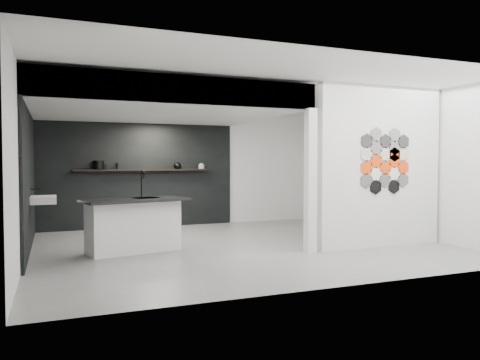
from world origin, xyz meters
name	(u,v)px	position (x,y,z in m)	size (l,w,h in m)	color
floor	(241,246)	(0.00, 0.00, -0.01)	(7.00, 6.00, 0.01)	slate
partition_panel	(381,167)	(2.23, -1.00, 1.40)	(2.45, 0.15, 2.80)	silver
bay_clad_back	(138,175)	(-1.30, 2.97, 1.18)	(4.40, 0.04, 2.35)	black
bay_clad_left	(29,180)	(-3.47, 1.00, 1.18)	(0.04, 4.00, 2.35)	black
bulkhead	(156,104)	(-1.30, 1.00, 2.55)	(4.40, 4.00, 0.40)	silver
corner_column	(310,181)	(0.82, -1.00, 1.18)	(0.16, 0.16, 2.35)	silver
fascia_beam	(182,89)	(-1.30, -0.92, 2.55)	(4.40, 0.16, 0.40)	silver
wall_basin	(44,200)	(-3.24, 0.80, 0.85)	(0.40, 0.60, 0.12)	silver
display_shelf	(144,170)	(-1.20, 2.87, 1.30)	(3.00, 0.15, 0.04)	black
kitchen_island	(134,225)	(-1.86, 0.09, 0.45)	(1.79, 1.08, 1.34)	silver
stockpot	(98,165)	(-2.17, 2.87, 1.41)	(0.23, 0.23, 0.19)	black
kettle	(177,166)	(-0.43, 2.87, 1.40)	(0.18, 0.18, 0.15)	black
glass_bowl	(201,167)	(0.15, 2.87, 1.37)	(0.13, 0.13, 0.10)	gray
glass_vase	(201,166)	(0.15, 2.87, 1.38)	(0.09, 0.09, 0.13)	gray
bottle_dark	(117,166)	(-1.78, 2.87, 1.39)	(0.05, 0.05, 0.14)	black
utensil_cup	(104,167)	(-2.05, 2.87, 1.37)	(0.09, 0.09, 0.11)	black
hex_tile_cluster	(386,161)	(2.26, -1.09, 1.50)	(1.04, 0.02, 1.16)	black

